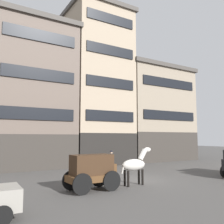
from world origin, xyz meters
name	(u,v)px	position (x,y,z in m)	size (l,w,h in m)	color
ground_plane	(137,180)	(0.00, 0.00, 0.00)	(120.00, 120.00, 0.00)	#4C4947
building_center_left	(31,94)	(-4.73, 11.60, 7.34)	(8.37, 7.27, 14.60)	#38332D
building_center_right	(96,85)	(2.80, 11.60, 9.13)	(7.38, 7.27, 18.17)	black
building_far_right	(152,114)	(11.32, 11.60, 6.15)	(10.37, 7.27, 12.23)	#38332D
cargo_wagon	(92,170)	(-4.07, -1.34, 1.15)	(2.94, 1.57, 1.98)	brown
draft_horse	(135,164)	(-1.12, -1.34, 1.27)	(2.35, 0.64, 2.30)	beige
pedestrian_officer	(111,160)	(0.75, 4.66, 0.98)	(0.42, 0.42, 1.79)	black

